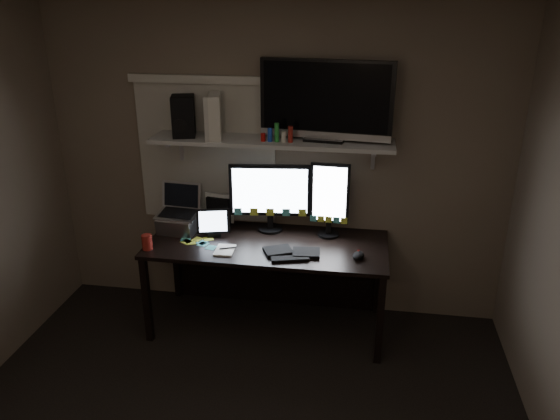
% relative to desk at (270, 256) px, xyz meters
% --- Properties ---
extents(back_wall, '(3.60, 0.00, 3.60)m').
position_rel_desk_xyz_m(back_wall, '(0.00, 0.25, 0.70)').
color(back_wall, brown).
rests_on(back_wall, floor).
extents(window_blinds, '(1.10, 0.02, 1.10)m').
position_rel_desk_xyz_m(window_blinds, '(-0.55, 0.24, 0.75)').
color(window_blinds, beige).
rests_on(window_blinds, back_wall).
extents(desk, '(1.80, 0.75, 0.73)m').
position_rel_desk_xyz_m(desk, '(0.00, 0.00, 0.00)').
color(desk, black).
rests_on(desk, floor).
extents(wall_shelf, '(1.80, 0.35, 0.03)m').
position_rel_desk_xyz_m(wall_shelf, '(0.00, 0.08, 0.91)').
color(wall_shelf, '#B4B4AF').
rests_on(wall_shelf, back_wall).
extents(monitor_landscape, '(0.64, 0.14, 0.55)m').
position_rel_desk_xyz_m(monitor_landscape, '(-0.02, 0.12, 0.45)').
color(monitor_landscape, black).
rests_on(monitor_landscape, desk).
extents(monitor_portrait, '(0.30, 0.07, 0.59)m').
position_rel_desk_xyz_m(monitor_portrait, '(0.44, 0.09, 0.47)').
color(monitor_portrait, black).
rests_on(monitor_portrait, desk).
extents(keyboard, '(0.44, 0.26, 0.02)m').
position_rel_desk_xyz_m(keyboard, '(0.21, -0.27, 0.19)').
color(keyboard, black).
rests_on(keyboard, desk).
extents(mouse, '(0.11, 0.14, 0.04)m').
position_rel_desk_xyz_m(mouse, '(0.68, -0.27, 0.20)').
color(mouse, black).
rests_on(mouse, desk).
extents(notepad, '(0.14, 0.19, 0.01)m').
position_rel_desk_xyz_m(notepad, '(-0.28, -0.31, 0.18)').
color(notepad, white).
rests_on(notepad, desk).
extents(tablet, '(0.27, 0.17, 0.22)m').
position_rel_desk_xyz_m(tablet, '(-0.43, -0.06, 0.29)').
color(tablet, black).
rests_on(tablet, desk).
extents(file_sorter, '(0.21, 0.12, 0.25)m').
position_rel_desk_xyz_m(file_sorter, '(-0.44, 0.17, 0.30)').
color(file_sorter, black).
rests_on(file_sorter, desk).
extents(laptop, '(0.35, 0.29, 0.36)m').
position_rel_desk_xyz_m(laptop, '(-0.73, -0.02, 0.36)').
color(laptop, '#BCBBC0').
rests_on(laptop, desk).
extents(cup, '(0.10, 0.10, 0.11)m').
position_rel_desk_xyz_m(cup, '(-0.85, -0.37, 0.23)').
color(cup, maroon).
rests_on(cup, desk).
extents(sticky_notes, '(0.35, 0.28, 0.00)m').
position_rel_desk_xyz_m(sticky_notes, '(-0.50, -0.18, 0.18)').
color(sticky_notes, '#CAD53A').
rests_on(sticky_notes, desk).
extents(tv, '(0.97, 0.29, 0.58)m').
position_rel_desk_xyz_m(tv, '(0.39, 0.11, 1.21)').
color(tv, black).
rests_on(tv, wall_shelf).
extents(game_console, '(0.14, 0.28, 0.32)m').
position_rel_desk_xyz_m(game_console, '(-0.42, 0.06, 1.09)').
color(game_console, beige).
rests_on(game_console, wall_shelf).
extents(speaker, '(0.21, 0.24, 0.30)m').
position_rel_desk_xyz_m(speaker, '(-0.66, 0.07, 1.08)').
color(speaker, black).
rests_on(speaker, wall_shelf).
extents(bottles, '(0.22, 0.08, 0.14)m').
position_rel_desk_xyz_m(bottles, '(0.05, 0.01, 1.00)').
color(bottles, '#A50F0C').
rests_on(bottles, wall_shelf).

